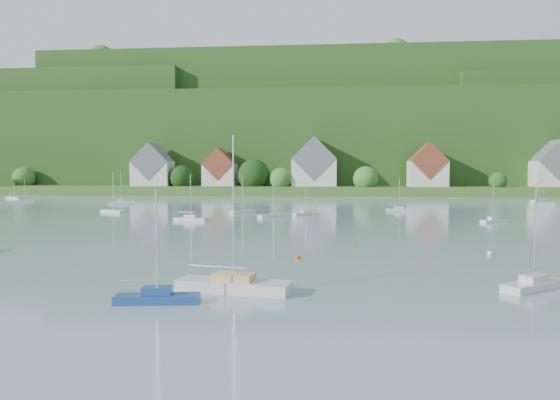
% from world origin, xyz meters
% --- Properties ---
extents(far_shore_strip, '(600.00, 60.00, 3.00)m').
position_xyz_m(far_shore_strip, '(0.00, 200.00, 1.50)').
color(far_shore_strip, '#365720').
rests_on(far_shore_strip, ground).
extents(forested_ridge, '(620.00, 181.22, 69.89)m').
position_xyz_m(forested_ridge, '(0.39, 268.57, 22.89)').
color(forested_ridge, '#1E4416').
rests_on(forested_ridge, ground).
extents(village_building_0, '(14.00, 10.40, 16.00)m').
position_xyz_m(village_building_0, '(-55.00, 187.00, 9.51)').
color(village_building_0, beige).
rests_on(village_building_0, far_shore_strip).
extents(village_building_1, '(12.00, 9.36, 14.00)m').
position_xyz_m(village_building_1, '(-30.00, 189.00, 8.75)').
color(village_building_1, beige).
rests_on(village_building_1, far_shore_strip).
extents(village_building_2, '(16.00, 11.44, 18.00)m').
position_xyz_m(village_building_2, '(5.00, 188.00, 10.27)').
color(village_building_2, beige).
rests_on(village_building_2, far_shore_strip).
extents(village_building_3, '(13.00, 10.40, 15.50)m').
position_xyz_m(village_building_3, '(45.00, 186.00, 9.43)').
color(village_building_3, beige).
rests_on(village_building_3, far_shore_strip).
extents(village_building_4, '(15.00, 10.40, 16.50)m').
position_xyz_m(village_building_4, '(90.00, 190.00, 9.59)').
color(village_building_4, beige).
rests_on(village_building_4, far_shore_strip).
extents(near_sailboat_1, '(5.47, 2.16, 7.18)m').
position_xyz_m(near_sailboat_1, '(-0.93, 27.54, 0.41)').
color(near_sailboat_1, navy).
rests_on(near_sailboat_1, ground).
extents(near_sailboat_2, '(8.27, 3.69, 10.79)m').
position_xyz_m(near_sailboat_2, '(3.37, 31.02, 0.52)').
color(near_sailboat_2, silver).
rests_on(near_sailboat_2, ground).
extents(near_sailboat_3, '(5.40, 4.67, 7.57)m').
position_xyz_m(near_sailboat_3, '(24.33, 33.63, 0.42)').
color(near_sailboat_3, silver).
rests_on(near_sailboat_3, ground).
extents(mooring_buoy_0, '(0.45, 0.45, 0.45)m').
position_xyz_m(mooring_buoy_0, '(-3.12, 28.97, 0.00)').
color(mooring_buoy_0, '#DB4C00').
rests_on(mooring_buoy_0, ground).
extents(mooring_buoy_2, '(0.40, 0.40, 0.40)m').
position_xyz_m(mooring_buoy_2, '(12.82, 54.57, 0.00)').
color(mooring_buoy_2, '#DB4C00').
rests_on(mooring_buoy_2, ground).
extents(mooring_buoy_3, '(0.48, 0.48, 0.48)m').
position_xyz_m(mooring_buoy_3, '(7.01, 45.20, 0.00)').
color(mooring_buoy_3, '#DB4C00').
rests_on(mooring_buoy_3, ground).
extents(mooring_buoy_4, '(0.49, 0.49, 0.49)m').
position_xyz_m(mooring_buoy_4, '(25.97, 49.43, 0.00)').
color(mooring_buoy_4, white).
rests_on(mooring_buoy_4, ground).
extents(far_sailboat_cluster, '(202.44, 70.36, 8.71)m').
position_xyz_m(far_sailboat_cluster, '(9.58, 117.34, 0.38)').
color(far_sailboat_cluster, silver).
rests_on(far_sailboat_cluster, ground).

